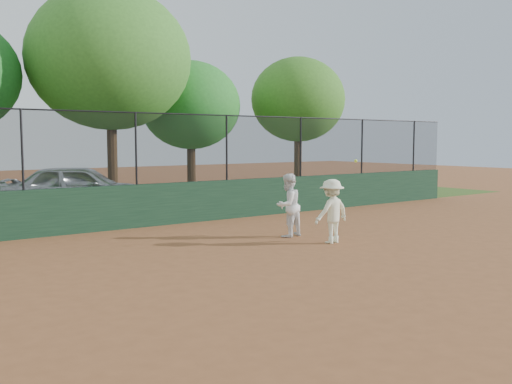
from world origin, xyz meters
TOP-DOWN VIEW (x-y plane):
  - ground at (0.00, 0.00)m, footprint 80.00×80.00m
  - back_wall at (0.00, 6.00)m, footprint 26.00×0.20m
  - grass_strip at (0.00, 12.00)m, footprint 36.00×12.00m
  - parked_car at (-0.78, 9.72)m, footprint 5.22×3.99m
  - player_second at (1.88, 2.31)m, footprint 0.88×0.75m
  - player_main at (2.16, 1.03)m, footprint 0.99×0.74m
  - fence_assembly at (-0.03, 6.00)m, footprint 26.00×0.06m
  - tree_2 at (0.94, 11.16)m, footprint 5.90×5.36m
  - tree_3 at (4.78, 12.09)m, footprint 4.22×3.84m
  - tree_4 at (9.86, 11.19)m, footprint 4.42×4.02m

SIDE VIEW (x-z plane):
  - ground at x=0.00m, z-range 0.00..0.00m
  - grass_strip at x=0.00m, z-range 0.00..0.01m
  - back_wall at x=0.00m, z-range 0.00..1.20m
  - player_main at x=2.16m, z-range -0.24..1.75m
  - player_second at x=1.88m, z-range 0.00..1.59m
  - parked_car at x=-0.78m, z-range 0.00..1.66m
  - fence_assembly at x=-0.03m, z-range 1.24..3.24m
  - tree_3 at x=4.78m, z-range 1.01..6.70m
  - tree_4 at x=9.86m, z-range 1.16..7.33m
  - tree_2 at x=0.94m, z-range 1.38..9.26m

